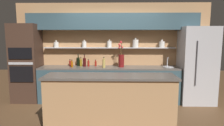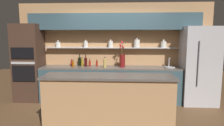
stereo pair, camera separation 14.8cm
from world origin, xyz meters
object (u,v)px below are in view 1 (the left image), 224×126
oven_tower (27,63)px  bottle_sauce_4 (70,63)px  bottle_wine_7 (84,62)px  bottle_sauce_5 (88,63)px  bottle_sauce_6 (96,63)px  bottle_spirit_0 (104,63)px  bottle_wine_3 (78,61)px  bottle_oil_1 (81,63)px  flower_vase (121,59)px  refrigerator (197,65)px  bottle_sauce_2 (72,64)px  sink_fixture (168,66)px

oven_tower → bottle_sauce_4: (1.12, 0.15, -0.02)m
bottle_sauce_4 → bottle_wine_7: (0.40, -0.08, 0.04)m
bottle_sauce_5 → bottle_sauce_6: bearing=10.9°
bottle_spirit_0 → bottle_wine_3: (-0.71, 0.31, 0.00)m
bottle_oil_1 → flower_vase: bearing=-6.4°
refrigerator → oven_tower: oven_tower is taller
refrigerator → bottle_sauce_6: (-2.62, 0.17, 0.01)m
oven_tower → refrigerator: bearing=-0.5°
bottle_sauce_4 → bottle_wine_3: bearing=10.3°
bottle_sauce_5 → flower_vase: bearing=-6.1°
bottle_oil_1 → bottle_wine_7: size_ratio=0.74×
bottle_oil_1 → bottle_sauce_6: bearing=1.0°
bottle_spirit_0 → bottle_wine_7: (-0.53, 0.19, 0.00)m
refrigerator → bottle_sauce_2: (-3.21, -0.02, 0.02)m
bottle_wine_3 → bottle_wine_7: bearing=-32.1°
bottle_sauce_4 → bottle_spirit_0: bearing=-16.4°
bottle_oil_1 → bottle_wine_3: 0.10m
flower_vase → bottle_oil_1: (-1.08, 0.12, -0.11)m
bottle_sauce_2 → bottle_wine_7: bottle_wine_7 is taller
refrigerator → bottle_oil_1: bearing=176.9°
bottle_spirit_0 → bottle_sauce_4: bottle_spirit_0 is taller
oven_tower → sink_fixture: size_ratio=7.39×
bottle_sauce_2 → bottle_wine_7: (0.31, 0.12, 0.04)m
bottle_sauce_2 → bottle_sauce_5: (0.41, 0.15, -0.00)m
sink_fixture → bottle_sauce_2: bearing=-178.5°
bottle_wine_3 → sink_fixture: bearing=-4.2°
flower_vase → bottle_sauce_6: 0.71m
oven_tower → bottle_sauce_5: size_ratio=10.76×
bottle_wine_3 → bottle_sauce_5: size_ratio=1.67×
bottle_sauce_4 → bottle_sauce_6: bearing=-1.3°
sink_fixture → bottle_oil_1: 2.30m
bottle_spirit_0 → oven_tower: bearing=176.5°
sink_fixture → bottle_sauce_5: size_ratio=1.46×
refrigerator → bottle_oil_1: 3.02m
sink_fixture → bottle_wine_3: (-2.38, 0.17, 0.09)m
bottle_wine_3 → bottle_sauce_5: 0.31m
sink_fixture → bottle_spirit_0: bearing=-175.3°
bottle_sauce_2 → bottle_wine_7: bearing=21.4°
sink_fixture → bottle_sauce_6: bearing=176.4°
sink_fixture → bottle_sauce_6: 1.91m
sink_fixture → bottle_spirit_0: size_ratio=1.00×
sink_fixture → bottle_wine_3: 2.39m
bottle_wine_3 → bottle_sauce_6: 0.48m
bottle_oil_1 → bottle_sauce_2: (-0.20, -0.18, -0.01)m
bottle_sauce_5 → bottle_oil_1: bearing=172.1°
refrigerator → bottle_sauce_6: size_ratio=11.26×
bottle_wine_7 → bottle_wine_3: bearing=147.9°
bottle_sauce_2 → bottle_sauce_4: bearing=115.4°
bottle_sauce_5 → oven_tower: bearing=-176.6°
bottle_sauce_2 → bottle_sauce_5: size_ratio=1.02×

